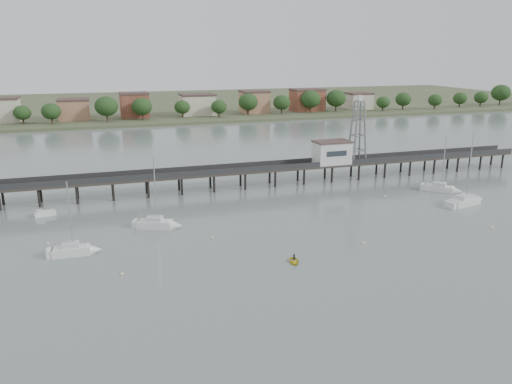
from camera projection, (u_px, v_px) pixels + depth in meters
ground_plane at (365, 326)px, 54.92m from camera, size 500.00×500.00×0.00m
pier at (228, 172)px, 108.88m from camera, size 150.00×5.00×5.50m
pier_building at (332, 152)px, 115.43m from camera, size 8.40×5.40×5.30m
lattice_tower at (358, 132)px, 116.13m from camera, size 3.20×3.20×15.50m
sailboat_b at (162, 224)px, 85.26m from camera, size 8.14×5.16×13.04m
sailboat_d at (469, 201)px, 98.86m from camera, size 9.69×4.78×15.29m
sailboat_e at (445, 189)px, 106.96m from camera, size 7.12×7.33×13.11m
sailboat_a at (78, 250)px, 74.14m from camera, size 7.15×2.27×11.84m
white_tender at (44, 214)px, 91.59m from camera, size 3.97×2.51×1.44m
yellow_dinghy at (294, 262)px, 71.49m from camera, size 2.02×0.90×2.73m
dinghy_occupant at (294, 262)px, 71.49m from camera, size 0.73×1.20×0.27m
mooring_buoys at (282, 234)px, 82.48m from camera, size 72.62×23.03×0.39m
far_shore at (146, 104)px, 274.34m from camera, size 500.00×170.00×10.40m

